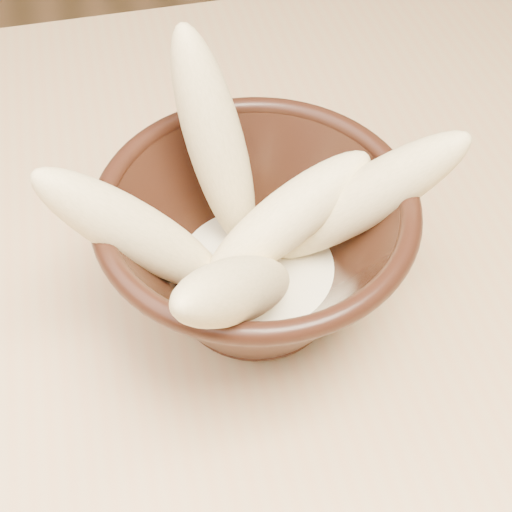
# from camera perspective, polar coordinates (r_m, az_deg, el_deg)

# --- Properties ---
(table) EXTENTS (1.20, 0.80, 0.75)m
(table) POSITION_cam_1_polar(r_m,az_deg,el_deg) (0.52, 7.33, -10.75)
(table) COLOR tan
(table) RESTS_ON ground
(bowl) EXTENTS (0.18, 0.18, 0.10)m
(bowl) POSITION_cam_1_polar(r_m,az_deg,el_deg) (0.42, 0.00, 0.75)
(bowl) COLOR black
(bowl) RESTS_ON table
(milk_puddle) EXTENTS (0.10, 0.10, 0.01)m
(milk_puddle) POSITION_cam_1_polar(r_m,az_deg,el_deg) (0.44, 0.00, -1.33)
(milk_puddle) COLOR beige
(milk_puddle) RESTS_ON bowl
(banana_upright) EXTENTS (0.07, 0.09, 0.14)m
(banana_upright) POSITION_cam_1_polar(r_m,az_deg,el_deg) (0.42, -3.27, 9.05)
(banana_upright) COLOR tan
(banana_upright) RESTS_ON bowl
(banana_left) EXTENTS (0.12, 0.05, 0.12)m
(banana_left) POSITION_cam_1_polar(r_m,az_deg,el_deg) (0.39, -9.53, 1.80)
(banana_left) COLOR tan
(banana_left) RESTS_ON bowl
(banana_right) EXTENTS (0.13, 0.06, 0.12)m
(banana_right) POSITION_cam_1_polar(r_m,az_deg,el_deg) (0.41, 8.55, 4.51)
(banana_right) COLOR tan
(banana_right) RESTS_ON bowl
(banana_across) EXTENTS (0.13, 0.07, 0.07)m
(banana_across) POSITION_cam_1_polar(r_m,az_deg,el_deg) (0.41, 2.65, 3.16)
(banana_across) COLOR tan
(banana_across) RESTS_ON bowl
(banana_front) EXTENTS (0.11, 0.12, 0.13)m
(banana_front) POSITION_cam_1_polar(r_m,az_deg,el_deg) (0.36, -1.35, -2.67)
(banana_front) COLOR tan
(banana_front) RESTS_ON bowl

